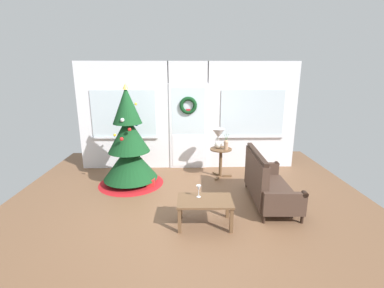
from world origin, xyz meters
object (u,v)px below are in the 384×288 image
(settee_sofa, at_px, (266,183))
(wine_glass, at_px, (199,188))
(table_lamp, at_px, (218,136))
(side_table, at_px, (221,157))
(flower_vase, at_px, (226,144))
(coffee_table, at_px, (205,204))
(gift_box, at_px, (151,183))
(christmas_tree, at_px, (129,149))

(settee_sofa, distance_m, wine_glass, 1.39)
(table_lamp, xyz_separation_m, wine_glass, (-0.53, -1.92, -0.39))
(side_table, xyz_separation_m, flower_vase, (0.10, -0.06, 0.31))
(coffee_table, bearing_deg, settee_sofa, 31.66)
(table_lamp, bearing_deg, coffee_table, -102.19)
(table_lamp, xyz_separation_m, gift_box, (-1.45, -0.55, -0.86))
(flower_vase, bearing_deg, wine_glass, -110.68)
(christmas_tree, height_order, gift_box, christmas_tree)
(flower_vase, relative_size, wine_glass, 1.79)
(side_table, xyz_separation_m, gift_box, (-1.51, -0.51, -0.39))
(settee_sofa, relative_size, coffee_table, 1.78)
(coffee_table, xyz_separation_m, gift_box, (-1.01, 1.46, -0.27))
(flower_vase, bearing_deg, christmas_tree, -172.74)
(christmas_tree, height_order, coffee_table, christmas_tree)
(settee_sofa, bearing_deg, christmas_tree, 159.84)
(table_lamp, distance_m, flower_vase, 0.25)
(flower_vase, distance_m, gift_box, 1.81)
(christmas_tree, distance_m, flower_vase, 2.07)
(side_table, bearing_deg, coffee_table, -104.08)
(coffee_table, relative_size, gift_box, 5.09)
(settee_sofa, bearing_deg, coffee_table, -148.34)
(side_table, height_order, gift_box, side_table)
(side_table, relative_size, wine_glass, 3.40)
(christmas_tree, relative_size, table_lamp, 4.76)
(settee_sofa, relative_size, gift_box, 9.08)
(coffee_table, bearing_deg, wine_glass, 132.28)
(settee_sofa, xyz_separation_m, coffee_table, (-1.14, -0.70, -0.02))
(side_table, relative_size, flower_vase, 1.89)
(side_table, distance_m, table_lamp, 0.48)
(gift_box, bearing_deg, flower_vase, 15.77)
(christmas_tree, bearing_deg, coffee_table, -48.76)
(christmas_tree, xyz_separation_m, side_table, (1.95, 0.32, -0.30))
(side_table, height_order, coffee_table, side_table)
(settee_sofa, distance_m, flower_vase, 1.39)
(table_lamp, relative_size, coffee_table, 0.52)
(settee_sofa, distance_m, side_table, 1.43)
(christmas_tree, bearing_deg, gift_box, -23.83)
(gift_box, bearing_deg, table_lamp, 20.94)
(side_table, bearing_deg, wine_glass, -107.34)
(settee_sofa, bearing_deg, side_table, 116.91)
(wine_glass, bearing_deg, side_table, 72.66)
(christmas_tree, xyz_separation_m, settee_sofa, (2.60, -0.95, -0.39))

